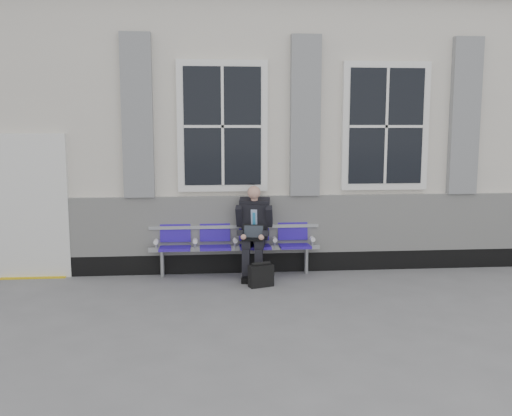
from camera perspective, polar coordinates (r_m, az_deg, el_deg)
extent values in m
plane|color=slate|center=(7.89, 13.10, -8.64)|extent=(70.00, 70.00, 0.00)
cube|color=beige|center=(10.94, 7.71, 7.32)|extent=(14.00, 4.00, 4.20)
cube|color=gray|center=(11.13, 7.95, 18.83)|extent=(14.40, 4.40, 0.24)
cube|color=black|center=(9.21, 10.28, -5.15)|extent=(14.00, 0.10, 0.30)
cube|color=silver|center=(9.08, 10.39, -1.48)|extent=(14.00, 0.08, 0.90)
cube|color=gray|center=(8.66, -11.78, 8.98)|extent=(0.45, 0.14, 2.40)
cube|color=gray|center=(8.74, 4.95, 9.11)|extent=(0.45, 0.14, 2.40)
cube|color=gray|center=(9.50, 20.14, 8.58)|extent=(0.45, 0.14, 2.40)
cube|color=white|center=(8.63, -3.37, 8.14)|extent=(1.35, 0.10, 1.95)
cube|color=black|center=(8.58, -3.36, 8.14)|extent=(1.15, 0.02, 1.75)
cube|color=white|center=(9.06, 12.80, 7.96)|extent=(1.35, 0.10, 1.95)
cube|color=black|center=(9.01, 12.90, 7.96)|extent=(1.15, 0.02, 1.75)
cube|color=black|center=(9.22, -21.34, 0.11)|extent=(0.95, 0.30, 2.10)
cube|color=white|center=(9.07, -21.60, -0.02)|extent=(1.10, 0.10, 2.20)
cube|color=gold|center=(9.30, -21.21, -6.35)|extent=(0.95, 0.30, 0.02)
cube|color=#9EA0A3|center=(8.67, -2.11, -4.03)|extent=(2.60, 0.07, 0.07)
cube|color=#9EA0A3|center=(8.73, -2.16, -1.87)|extent=(2.60, 0.05, 0.05)
cylinder|color=#9EA0A3|center=(8.74, -9.36, -5.56)|extent=(0.06, 0.06, 0.39)
cylinder|color=#9EA0A3|center=(8.85, 5.06, -5.30)|extent=(0.06, 0.06, 0.39)
cube|color=#250E9F|center=(8.59, -8.10, -4.02)|extent=(0.46, 0.42, 0.07)
cube|color=#250E9F|center=(8.75, -8.07, -2.07)|extent=(0.46, 0.10, 0.40)
cube|color=#250E9F|center=(8.58, -4.09, -3.98)|extent=(0.46, 0.42, 0.07)
cube|color=#250E9F|center=(8.73, -4.13, -2.02)|extent=(0.46, 0.10, 0.40)
cube|color=#250E9F|center=(8.61, -0.08, -3.91)|extent=(0.46, 0.42, 0.07)
cube|color=#250E9F|center=(8.76, -0.21, -1.96)|extent=(0.46, 0.10, 0.40)
cube|color=#250E9F|center=(8.68, 3.87, -3.83)|extent=(0.46, 0.42, 0.07)
cube|color=#250E9F|center=(8.84, 3.68, -1.89)|extent=(0.46, 0.10, 0.40)
cylinder|color=white|center=(8.62, -9.97, -3.35)|extent=(0.07, 0.12, 0.07)
cylinder|color=white|center=(8.59, -6.10, -3.31)|extent=(0.07, 0.12, 0.07)
cylinder|color=white|center=(8.60, -2.10, -3.25)|extent=(0.07, 0.12, 0.07)
cylinder|color=white|center=(8.65, 1.88, -3.18)|extent=(0.07, 0.12, 0.07)
cylinder|color=white|center=(8.74, 5.66, -3.10)|extent=(0.07, 0.12, 0.07)
cube|color=black|center=(8.38, -1.05, -7.13)|extent=(0.14, 0.26, 0.08)
cube|color=black|center=(8.36, 0.24, -7.16)|extent=(0.14, 0.26, 0.08)
cube|color=black|center=(8.38, -1.01, -5.69)|extent=(0.13, 0.14, 0.47)
cube|color=black|center=(8.36, 0.27, -5.72)|extent=(0.13, 0.14, 0.47)
cube|color=black|center=(8.52, -0.86, -3.46)|extent=(0.20, 0.44, 0.13)
cube|color=black|center=(8.50, 0.39, -3.48)|extent=(0.20, 0.44, 0.13)
cube|color=black|center=(8.63, -0.12, -1.22)|extent=(0.44, 0.38, 0.59)
cube|color=#A7B6DB|center=(8.52, -0.19, -1.22)|extent=(0.11, 0.10, 0.33)
cube|color=#2A8BC8|center=(8.51, -0.20, -1.35)|extent=(0.05, 0.08, 0.28)
cube|color=black|center=(8.56, -0.14, 0.60)|extent=(0.48, 0.30, 0.13)
cylinder|color=tan|center=(8.51, -0.17, 1.00)|extent=(0.10, 0.10, 0.09)
sphere|color=tan|center=(8.44, -0.20, 1.58)|extent=(0.20, 0.20, 0.20)
cube|color=black|center=(8.55, -1.67, -0.80)|extent=(0.14, 0.28, 0.35)
cube|color=black|center=(8.51, 1.32, -0.85)|extent=(0.14, 0.28, 0.35)
cube|color=black|center=(8.42, -1.55, -2.49)|extent=(0.13, 0.30, 0.13)
cube|color=black|center=(8.39, 0.99, -2.54)|extent=(0.13, 0.30, 0.13)
sphere|color=tan|center=(8.30, -1.27, -2.92)|extent=(0.08, 0.08, 0.08)
sphere|color=tan|center=(8.27, 0.53, -2.95)|extent=(0.08, 0.08, 0.08)
cube|color=black|center=(8.36, -0.32, -3.15)|extent=(0.34, 0.27, 0.02)
cube|color=black|center=(8.45, -0.25, -2.36)|extent=(0.32, 0.14, 0.20)
cube|color=black|center=(8.44, -0.26, -2.37)|extent=(0.29, 0.11, 0.17)
cube|color=black|center=(8.12, 0.50, -6.80)|extent=(0.38, 0.25, 0.31)
cylinder|color=black|center=(8.08, 0.50, -5.61)|extent=(0.28, 0.14, 0.05)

